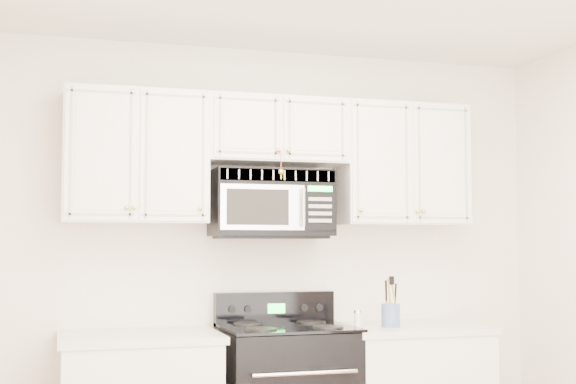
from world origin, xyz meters
name	(u,v)px	position (x,y,z in m)	size (l,w,h in m)	color
room	(379,270)	(0.00, 0.00, 1.30)	(3.51, 3.51, 2.61)	brown
upper_cabinets	(275,155)	(0.00, 1.58, 1.93)	(2.44, 0.37, 0.75)	silver
microwave	(271,203)	(-0.03, 1.57, 1.64)	(0.70, 0.40, 0.39)	black
utensil_crock	(391,314)	(0.64, 1.34, 0.99)	(0.11, 0.11, 0.29)	slate
shaker_salt	(358,318)	(0.45, 1.39, 0.97)	(0.04, 0.04, 0.10)	silver
shaker_pepper	(390,318)	(0.64, 1.37, 0.97)	(0.04, 0.04, 0.09)	silver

